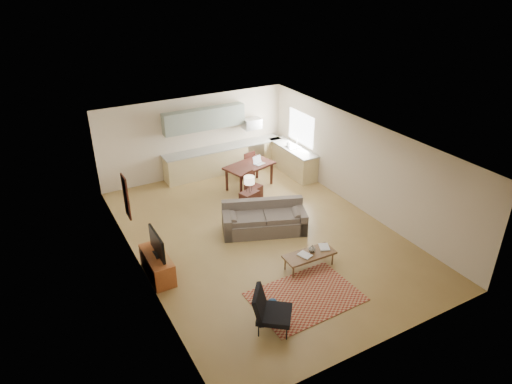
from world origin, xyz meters
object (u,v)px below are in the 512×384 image
coffee_table (309,260)px  console_table (249,201)px  armchair (274,311)px  sofa (264,218)px  tv_credenza (157,265)px  dining_table (249,176)px

coffee_table → console_table: (0.05, 3.11, 0.12)m
armchair → console_table: size_ratio=1.41×
coffee_table → console_table: bearing=90.1°
sofa → tv_credenza: bearing=-149.9°
dining_table → coffee_table: bearing=-115.4°
console_table → dining_table: 1.56m
sofa → console_table: bearing=102.3°
armchair → tv_credenza: 3.16m
dining_table → armchair: bearing=-129.2°
console_table → dining_table: bearing=43.0°
coffee_table → tv_credenza: 3.58m
tv_credenza → dining_table: (4.06, 3.04, 0.11)m
sofa → tv_credenza: (-3.14, -0.49, -0.12)m
sofa → console_table: 1.20m
console_table → dining_table: (0.74, 1.37, 0.08)m
armchair → console_table: 4.82m
sofa → armchair: 3.66m
sofa → dining_table: sofa is taller
armchair → dining_table: bearing=13.9°
sofa → armchair: armchair is taller
coffee_table → dining_table: size_ratio=0.82×
coffee_table → console_table: console_table is taller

